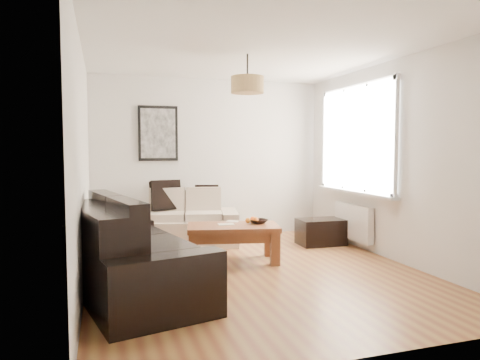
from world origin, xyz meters
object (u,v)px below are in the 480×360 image
object	(u,v)px
ottoman	(321,232)
coffee_table	(233,243)
loveseat_cream	(185,218)
sofa_leather	(133,250)

from	to	relation	value
ottoman	coffee_table	bearing A→B (deg)	-160.45
loveseat_cream	sofa_leather	world-z (taller)	sofa_leather
coffee_table	ottoman	distance (m)	1.66
sofa_leather	ottoman	xyz separation A→B (m)	(2.88, 1.47, -0.25)
loveseat_cream	coffee_table	bearing A→B (deg)	-60.10
sofa_leather	coffee_table	size ratio (longest dim) A/B	1.78
ottoman	sofa_leather	bearing A→B (deg)	-152.97
loveseat_cream	coffee_table	distance (m)	1.31
sofa_leather	coffee_table	xyz separation A→B (m)	(1.32, 0.91, -0.21)
coffee_table	ottoman	world-z (taller)	coffee_table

